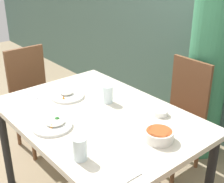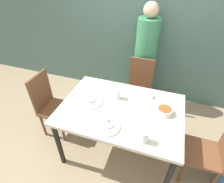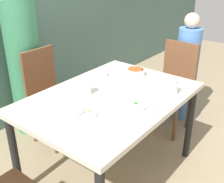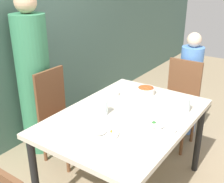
# 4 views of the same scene
# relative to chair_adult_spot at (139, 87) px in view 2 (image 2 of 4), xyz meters

# --- Properties ---
(ground_plane) EXTENTS (10.00, 10.00, 0.00)m
(ground_plane) POSITION_rel_chair_adult_spot_xyz_m (-0.06, -0.84, -0.51)
(ground_plane) COLOR #998466
(wall_back) EXTENTS (10.00, 0.06, 2.70)m
(wall_back) POSITION_rel_chair_adult_spot_xyz_m (-0.06, 0.60, 0.84)
(wall_back) COLOR #4C6B60
(wall_back) RESTS_ON ground_plane
(dining_table) EXTENTS (1.41, 0.99, 0.78)m
(dining_table) POSITION_rel_chair_adult_spot_xyz_m (-0.06, -0.84, 0.18)
(dining_table) COLOR beige
(dining_table) RESTS_ON ground_plane
(chair_adult_spot) EXTENTS (0.40, 0.40, 0.97)m
(chair_adult_spot) POSITION_rel_chair_adult_spot_xyz_m (0.00, 0.00, 0.00)
(chair_adult_spot) COLOR brown
(chair_adult_spot) RESTS_ON ground_plane
(chair_child_spot) EXTENTS (0.40, 0.40, 0.97)m
(chair_child_spot) POSITION_rel_chair_adult_spot_xyz_m (1.00, -0.90, 0.00)
(chair_child_spot) COLOR brown
(chair_child_spot) RESTS_ON ground_plane
(chair_empty_left) EXTENTS (0.40, 0.40, 0.97)m
(chair_empty_left) POSITION_rel_chair_adult_spot_xyz_m (-1.11, -0.81, 0.00)
(chair_empty_left) COLOR brown
(chair_empty_left) RESTS_ON ground_plane
(person_adult) EXTENTS (0.35, 0.35, 1.72)m
(person_adult) POSITION_rel_chair_adult_spot_xyz_m (-0.00, 0.34, 0.28)
(person_adult) COLOR #387F56
(person_adult) RESTS_ON ground_plane
(bowl_curry) EXTENTS (0.17, 0.17, 0.06)m
(bowl_curry) POSITION_rel_chair_adult_spot_xyz_m (0.43, -0.76, 0.30)
(bowl_curry) COLOR silver
(bowl_curry) RESTS_ON dining_table
(plate_rice_adult) EXTENTS (0.25, 0.25, 0.05)m
(plate_rice_adult) POSITION_rel_chair_adult_spot_xyz_m (-0.42, -0.85, 0.28)
(plate_rice_adult) COLOR white
(plate_rice_adult) RESTS_ON dining_table
(plate_rice_child) EXTENTS (0.26, 0.26, 0.05)m
(plate_rice_child) POSITION_rel_chair_adult_spot_xyz_m (-0.10, -1.16, 0.28)
(plate_rice_child) COLOR white
(plate_rice_child) RESTS_ON dining_table
(bowl_rice_small) EXTENTS (0.10, 0.10, 0.04)m
(bowl_rice_small) POSITION_rel_chair_adult_spot_xyz_m (0.23, -0.53, 0.28)
(bowl_rice_small) COLOR white
(bowl_rice_small) RESTS_ON dining_table
(glass_water_tall) EXTENTS (0.08, 0.08, 0.13)m
(glass_water_tall) POSITION_rel_chair_adult_spot_xyz_m (-0.15, -0.68, 0.33)
(glass_water_tall) COLOR silver
(glass_water_tall) RESTS_ON dining_table
(glass_water_short) EXTENTS (0.08, 0.08, 0.13)m
(glass_water_short) POSITION_rel_chair_adult_spot_xyz_m (0.28, -1.21, 0.33)
(glass_water_short) COLOR silver
(glass_water_short) RESTS_ON dining_table
(napkin_folded) EXTENTS (0.14, 0.14, 0.01)m
(napkin_folded) POSITION_rel_chair_adult_spot_xyz_m (0.51, -1.12, 0.27)
(napkin_folded) COLOR white
(napkin_folded) RESTS_ON dining_table
(fork_steel) EXTENTS (0.18, 0.04, 0.01)m
(fork_steel) POSITION_rel_chair_adult_spot_xyz_m (-0.62, -1.05, 0.27)
(fork_steel) COLOR silver
(fork_steel) RESTS_ON dining_table
(spoon_steel) EXTENTS (0.17, 0.10, 0.01)m
(spoon_steel) POSITION_rel_chair_adult_spot_xyz_m (-0.62, -0.74, 0.27)
(spoon_steel) COLOR silver
(spoon_steel) RESTS_ON dining_table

